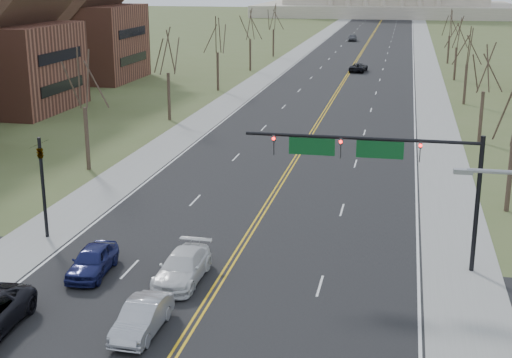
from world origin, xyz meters
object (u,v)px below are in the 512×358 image
at_px(signal_mast, 378,159).
at_px(car_sb_outer_second, 92,261).
at_px(car_sb_inner_second, 182,267).
at_px(car_far_nb, 358,67).
at_px(signal_left, 42,176).
at_px(car_sb_inner_lead, 142,318).
at_px(car_far_sb, 353,37).

relative_size(signal_mast, car_sb_outer_second, 2.81).
distance_m(car_sb_inner_second, car_far_nb, 81.06).
xyz_separation_m(signal_left, car_sb_inner_lead, (9.59, -9.81, -3.00)).
relative_size(car_sb_inner_second, car_far_sb, 1.10).
xyz_separation_m(signal_mast, car_far_nb, (-6.11, 76.70, -5.07)).
bearing_deg(car_far_nb, car_sb_inner_lead, 95.14).
distance_m(car_sb_inner_lead, car_far_sb, 138.56).
distance_m(car_sb_inner_second, car_sb_outer_second, 4.78).
height_order(signal_mast, car_far_nb, signal_mast).
xyz_separation_m(signal_mast, car_sb_outer_second, (-14.06, -4.43, -5.01)).
xyz_separation_m(signal_left, car_far_nb, (12.84, 76.69, -3.02)).
bearing_deg(car_sb_outer_second, car_far_nb, 80.09).
height_order(car_sb_inner_lead, car_far_sb, car_far_sb).
distance_m(signal_mast, car_far_nb, 77.11).
bearing_deg(car_sb_inner_lead, signal_left, 135.23).
xyz_separation_m(signal_left, car_far_sb, (7.90, 128.74, -2.92)).
distance_m(signal_left, car_far_nb, 77.82).
height_order(car_sb_inner_lead, car_far_nb, car_sb_inner_lead).
height_order(signal_mast, signal_left, signal_mast).
distance_m(car_sb_inner_second, car_far_sb, 133.06).
bearing_deg(signal_mast, car_sb_inner_second, -155.11).
distance_m(car_sb_outer_second, car_far_nb, 81.52).
relative_size(signal_left, car_sb_outer_second, 1.39).
relative_size(car_sb_outer_second, car_far_sb, 0.94).
bearing_deg(signal_mast, car_far_sb, 94.90).
distance_m(car_sb_inner_lead, car_sb_inner_second, 5.50).
bearing_deg(car_sb_inner_lead, car_sb_inner_second, 90.08).
bearing_deg(car_far_sb, car_sb_outer_second, -94.96).
distance_m(car_sb_outer_second, car_far_sb, 133.20).
bearing_deg(signal_left, car_far_sb, 86.49).
relative_size(signal_mast, car_far_nb, 2.46).
bearing_deg(car_sb_inner_second, signal_left, 156.09).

